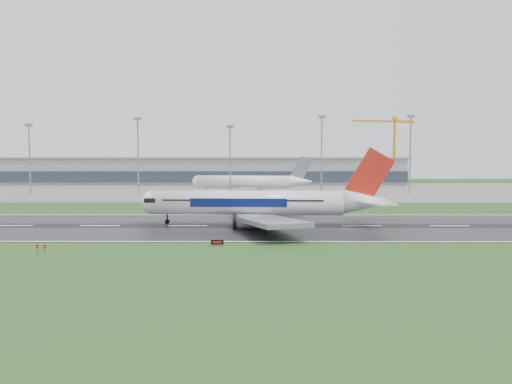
{
  "coord_description": "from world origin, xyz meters",
  "views": [
    {
      "loc": [
        36.14,
        -113.67,
        15.63
      ],
      "look_at": [
        35.65,
        12.0,
        7.0
      ],
      "focal_mm": 35.18,
      "sensor_mm": 36.0,
      "label": 1
    }
  ],
  "objects": [
    {
      "name": "terminal",
      "position": [
        0.0,
        185.0,
        7.5
      ],
      "size": [
        240.0,
        36.0,
        15.0
      ],
      "primitive_type": "cube",
      "color": "gray",
      "rests_on": "ground"
    },
    {
      "name": "floodmast_5",
      "position": [
        100.87,
        100.0,
        16.25
      ],
      "size": [
        0.64,
        0.64,
        32.5
      ],
      "primitive_type": "cylinder",
      "color": "gray",
      "rests_on": "ground"
    },
    {
      "name": "floodmast_1",
      "position": [
        -61.29,
        100.0,
        14.42
      ],
      "size": [
        0.64,
        0.64,
        28.83
      ],
      "primitive_type": "cylinder",
      "color": "gray",
      "rests_on": "ground"
    },
    {
      "name": "parked_airliner",
      "position": [
        32.24,
        106.27,
        7.98
      ],
      "size": [
        59.24,
        55.96,
        15.8
      ],
      "primitive_type": null,
      "rotation": [
        0.0,
        0.0,
        -0.11
      ],
      "color": "silver",
      "rests_on": "apron"
    },
    {
      "name": "tower_crane",
      "position": [
        121.18,
        200.0,
        20.55
      ],
      "size": [
        40.78,
        11.71,
        41.11
      ],
      "primitive_type": null,
      "rotation": [
        0.0,
        0.0,
        0.23
      ],
      "color": "orange",
      "rests_on": "ground"
    },
    {
      "name": "main_airliner",
      "position": [
        37.79,
        2.34,
        8.67
      ],
      "size": [
        60.36,
        57.72,
        17.13
      ],
      "primitive_type": null,
      "rotation": [
        0.0,
        0.0,
        -0.04
      ],
      "color": "white",
      "rests_on": "runway"
    },
    {
      "name": "ground",
      "position": [
        0.0,
        0.0,
        0.0
      ],
      "size": [
        520.0,
        520.0,
        0.0
      ],
      "primitive_type": "plane",
      "color": "#21471A",
      "rests_on": "ground"
    },
    {
      "name": "runway",
      "position": [
        0.0,
        0.0,
        0.05
      ],
      "size": [
        400.0,
        45.0,
        0.1
      ],
      "primitive_type": "cube",
      "color": "black",
      "rests_on": "ground"
    },
    {
      "name": "floodmast_3",
      "position": [
        24.28,
        100.0,
        14.12
      ],
      "size": [
        0.64,
        0.64,
        28.23
      ],
      "primitive_type": "cylinder",
      "color": "gray",
      "rests_on": "ground"
    },
    {
      "name": "runway_sign",
      "position": [
        28.88,
        -25.31,
        0.52
      ],
      "size": [
        2.29,
        0.81,
        1.04
      ],
      "primitive_type": null,
      "rotation": [
        0.0,
        0.0,
        -0.24
      ],
      "color": "black",
      "rests_on": "ground"
    },
    {
      "name": "floodmast_2",
      "position": [
        -14.97,
        100.0,
        15.77
      ],
      "size": [
        0.64,
        0.64,
        31.53
      ],
      "primitive_type": "cylinder",
      "color": "gray",
      "rests_on": "ground"
    },
    {
      "name": "floodmast_4",
      "position": [
        63.21,
        100.0,
        16.17
      ],
      "size": [
        0.64,
        0.64,
        32.33
      ],
      "primitive_type": "cylinder",
      "color": "gray",
      "rests_on": "ground"
    },
    {
      "name": "apron",
      "position": [
        0.0,
        125.0,
        0.04
      ],
      "size": [
        400.0,
        130.0,
        0.08
      ],
      "primitive_type": "cube",
      "color": "slate",
      "rests_on": "ground"
    }
  ]
}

